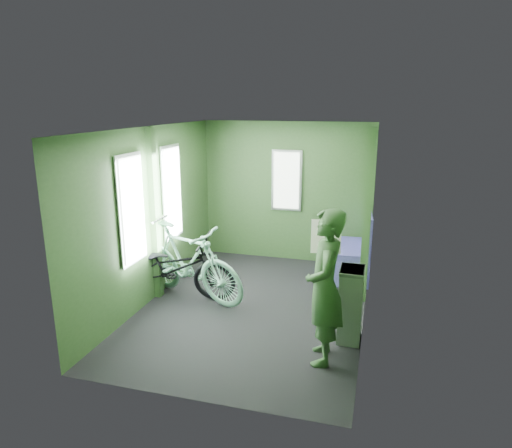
% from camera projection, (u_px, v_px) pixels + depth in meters
% --- Properties ---
extents(room, '(4.00, 4.02, 2.31)m').
position_uv_depth(room, '(252.00, 199.00, 5.64)').
color(room, black).
rests_on(room, ground).
extents(bicycle_black, '(1.75, 0.87, 0.97)m').
position_uv_depth(bicycle_black, '(175.00, 298.00, 6.24)').
color(bicycle_black, black).
rests_on(bicycle_black, ground).
extents(bicycle_mint, '(1.92, 1.25, 1.15)m').
position_uv_depth(bicycle_mint, '(189.00, 299.00, 6.21)').
color(bicycle_mint, '#78BD9D').
rests_on(bicycle_mint, ground).
extents(passenger, '(0.46, 0.71, 1.61)m').
position_uv_depth(passenger, '(325.00, 287.00, 4.55)').
color(passenger, '#2F4E2A').
rests_on(passenger, ground).
extents(waste_box, '(0.25, 0.35, 0.85)m').
position_uv_depth(waste_box, '(350.00, 305.00, 5.05)').
color(waste_box, gray).
rests_on(waste_box, ground).
extents(bench_seat, '(0.61, 1.02, 1.03)m').
position_uv_depth(bench_seat, '(352.00, 257.00, 6.94)').
color(bench_seat, navy).
rests_on(bench_seat, ground).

